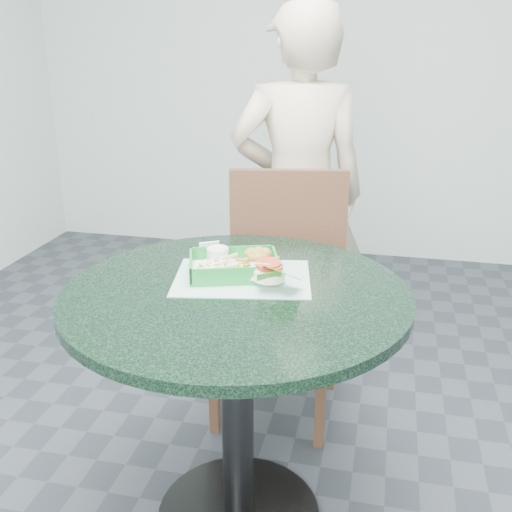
% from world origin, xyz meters
% --- Properties ---
extents(wall_back, '(4.00, 0.04, 2.80)m').
position_xyz_m(wall_back, '(0.00, 2.50, 1.40)').
color(wall_back, silver).
rests_on(wall_back, ground).
extents(cafe_table, '(0.94, 0.94, 0.75)m').
position_xyz_m(cafe_table, '(0.00, 0.00, 0.58)').
color(cafe_table, black).
rests_on(cafe_table, floor).
extents(dining_chair, '(0.46, 0.46, 0.93)m').
position_xyz_m(dining_chair, '(0.00, 0.68, 0.53)').
color(dining_chair, '#3D210F').
rests_on(dining_chair, floor).
extents(diner_person, '(0.67, 0.54, 1.61)m').
position_xyz_m(diner_person, '(0.01, 0.98, 0.80)').
color(diner_person, beige).
rests_on(diner_person, floor).
extents(placemat, '(0.42, 0.35, 0.00)m').
position_xyz_m(placemat, '(-0.00, 0.08, 0.75)').
color(placemat, '#8EB9A9').
rests_on(placemat, cafe_table).
extents(food_basket, '(0.25, 0.18, 0.05)m').
position_xyz_m(food_basket, '(-0.03, 0.11, 0.77)').
color(food_basket, '#177F2C').
rests_on(food_basket, placemat).
extents(crab_sandwich, '(0.11, 0.11, 0.07)m').
position_xyz_m(crab_sandwich, '(0.03, 0.10, 0.80)').
color(crab_sandwich, '#DDBD61').
rests_on(crab_sandwich, food_basket).
extents(fries_pile, '(0.12, 0.12, 0.04)m').
position_xyz_m(fries_pile, '(-0.07, 0.10, 0.79)').
color(fries_pile, beige).
rests_on(fries_pile, food_basket).
extents(sauce_ramekin, '(0.06, 0.06, 0.04)m').
position_xyz_m(sauce_ramekin, '(-0.08, 0.15, 0.80)').
color(sauce_ramekin, silver).
rests_on(sauce_ramekin, food_basket).
extents(garnish_cup, '(0.13, 0.12, 0.05)m').
position_xyz_m(garnish_cup, '(0.07, 0.01, 0.79)').
color(garnish_cup, white).
rests_on(garnish_cup, food_basket).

